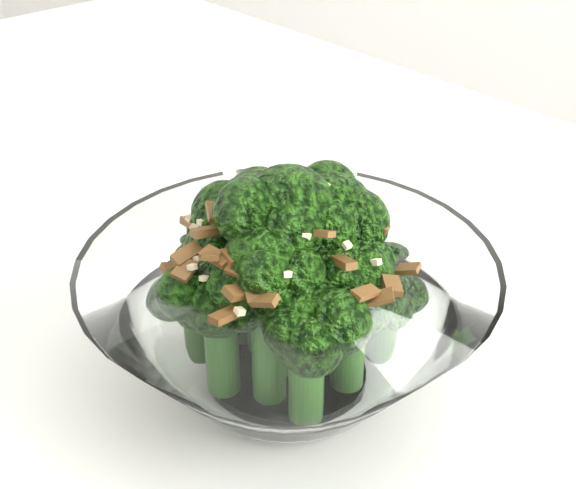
% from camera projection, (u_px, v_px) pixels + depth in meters
% --- Properties ---
extents(table, '(1.42, 1.23, 0.75)m').
position_uv_depth(table, '(179.00, 308.00, 0.63)').
color(table, white).
rests_on(table, ground).
extents(broccoli_dish, '(0.22, 0.22, 0.14)m').
position_uv_depth(broccoli_dish, '(288.00, 307.00, 0.43)').
color(broccoli_dish, white).
rests_on(broccoli_dish, table).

